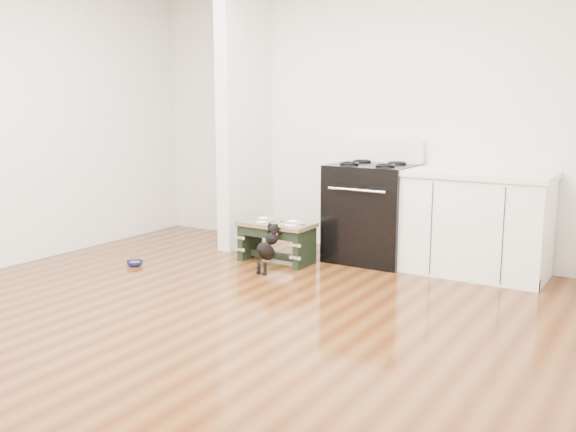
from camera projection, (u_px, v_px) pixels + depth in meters
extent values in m
plane|color=#48220C|center=(209.00, 320.00, 4.48)|extent=(5.00, 5.00, 0.00)
plane|color=silver|center=(366.00, 117.00, 6.33)|extent=(5.00, 0.00, 5.00)
cube|color=silver|center=(245.00, 116.00, 6.60)|extent=(0.15, 0.80, 2.70)
cube|color=black|center=(372.00, 213.00, 6.07)|extent=(0.76, 0.65, 0.92)
cube|color=black|center=(358.00, 224.00, 5.82)|extent=(0.58, 0.02, 0.50)
cylinder|color=silver|center=(356.00, 190.00, 5.73)|extent=(0.56, 0.02, 0.02)
cube|color=white|center=(385.00, 151.00, 6.19)|extent=(0.76, 0.08, 0.22)
torus|color=black|center=(349.00, 163.00, 5.96)|extent=(0.18, 0.18, 0.02)
torus|color=black|center=(385.00, 165.00, 5.77)|extent=(0.18, 0.18, 0.02)
torus|color=black|center=(362.00, 161.00, 6.19)|extent=(0.18, 0.18, 0.02)
torus|color=black|center=(397.00, 163.00, 6.01)|extent=(0.18, 0.18, 0.02)
cube|color=white|center=(476.00, 226.00, 5.58)|extent=(1.20, 0.60, 0.86)
cube|color=beige|center=(479.00, 174.00, 5.50)|extent=(1.24, 0.64, 0.05)
cube|color=black|center=(465.00, 275.00, 5.43)|extent=(1.20, 0.06, 0.10)
cube|color=black|center=(250.00, 240.00, 6.21)|extent=(0.06, 0.34, 0.35)
cube|color=black|center=(305.00, 248.00, 5.89)|extent=(0.06, 0.34, 0.35)
cube|color=black|center=(268.00, 233.00, 5.90)|extent=(0.56, 0.03, 0.09)
cube|color=black|center=(277.00, 256.00, 6.07)|extent=(0.56, 0.06, 0.06)
cube|color=brown|center=(277.00, 224.00, 6.01)|extent=(0.70, 0.38, 0.04)
cylinder|color=silver|center=(262.00, 222.00, 6.10)|extent=(0.24, 0.24, 0.04)
cylinder|color=silver|center=(291.00, 226.00, 5.93)|extent=(0.24, 0.24, 0.04)
torus|color=silver|center=(262.00, 220.00, 6.09)|extent=(0.27, 0.27, 0.02)
torus|color=silver|center=(291.00, 223.00, 5.92)|extent=(0.27, 0.27, 0.02)
cylinder|color=black|center=(259.00, 268.00, 5.66)|extent=(0.03, 0.03, 0.11)
cylinder|color=black|center=(265.00, 269.00, 5.63)|extent=(0.03, 0.03, 0.11)
sphere|color=black|center=(258.00, 273.00, 5.66)|extent=(0.04, 0.04, 0.04)
sphere|color=black|center=(265.00, 274.00, 5.62)|extent=(0.04, 0.04, 0.04)
ellipsoid|color=black|center=(266.00, 251.00, 5.67)|extent=(0.12, 0.29, 0.25)
sphere|color=black|center=(272.00, 238.00, 5.73)|extent=(0.12, 0.12, 0.12)
sphere|color=black|center=(274.00, 229.00, 5.75)|extent=(0.10, 0.10, 0.10)
sphere|color=black|center=(275.00, 228.00, 5.82)|extent=(0.03, 0.03, 0.03)
sphere|color=black|center=(281.00, 228.00, 5.79)|extent=(0.03, 0.03, 0.03)
cylinder|color=black|center=(259.00, 263.00, 5.60)|extent=(0.02, 0.08, 0.09)
torus|color=#C53A4A|center=(273.00, 234.00, 5.74)|extent=(0.09, 0.06, 0.09)
imported|color=#0B1850|center=(135.00, 263.00, 5.93)|extent=(0.20, 0.20, 0.05)
cylinder|color=brown|center=(135.00, 263.00, 5.93)|extent=(0.10, 0.10, 0.02)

